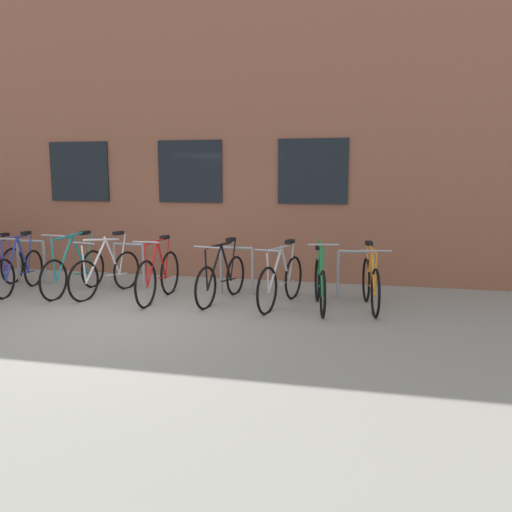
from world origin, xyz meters
name	(u,v)px	position (x,y,z in m)	size (l,w,h in m)	color
ground_plane	(116,319)	(0.00, 0.00, 0.00)	(42.00, 42.00, 0.00)	gray
storefront_building	(237,131)	(0.00, 6.72, 3.11)	(28.00, 7.07, 6.23)	brown
bike_rack	(181,263)	(0.28, 1.90, 0.51)	(6.61, 0.05, 0.83)	gray
bicycle_red	(158,276)	(0.14, 1.21, 0.40)	(0.44, 1.72, 1.05)	black
bicycle_blue	(19,270)	(-2.49, 1.24, 0.38)	(0.44, 1.68, 1.05)	black
bicycle_teal	(74,271)	(-1.48, 1.35, 0.39)	(0.44, 1.78, 1.09)	black
bicycle_white	(106,272)	(-0.89, 1.39, 0.38)	(0.55, 1.72, 1.07)	black
bicycle_black	(221,278)	(1.16, 1.38, 0.38)	(0.47, 1.74, 1.01)	black
bicycle_green	(320,283)	(2.77, 1.28, 0.38)	(0.49, 1.70, 1.08)	black
bicycle_silver	(281,281)	(2.16, 1.31, 0.39)	(0.53, 1.77, 1.02)	black
bicycle_orange	(371,283)	(3.53, 1.45, 0.39)	(0.44, 1.69, 1.02)	black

